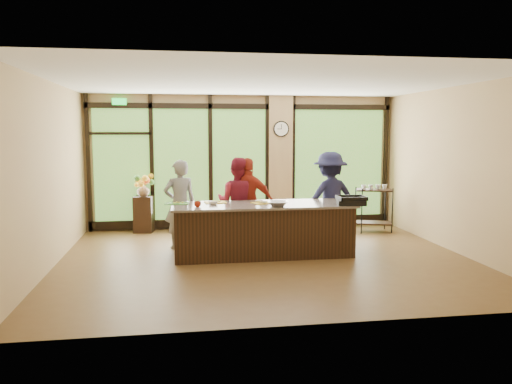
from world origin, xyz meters
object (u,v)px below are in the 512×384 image
object	(u,v)px
island_base	(263,230)
roasting_pan	(351,202)
flower_stand	(144,214)
cook_right	(330,198)
bar_cart	(374,204)
cook_left	(180,204)

from	to	relation	value
island_base	roasting_pan	distance (m)	1.63
flower_stand	island_base	bearing A→B (deg)	-38.58
cook_right	bar_cart	xyz separation A→B (m)	(1.30, 0.97, -0.28)
bar_cart	cook_right	bearing A→B (deg)	-124.68
cook_left	flower_stand	world-z (taller)	cook_left
roasting_pan	bar_cart	world-z (taller)	bar_cart
cook_left	roasting_pan	bearing A→B (deg)	147.01
flower_stand	bar_cart	distance (m)	5.04
roasting_pan	bar_cart	distance (m)	2.43
island_base	bar_cart	distance (m)	3.24
island_base	cook_right	size ratio (longest dim) A/B	1.72
cook_left	bar_cart	distance (m)	4.32
roasting_pan	flower_stand	size ratio (longest dim) A/B	0.60
cook_right	flower_stand	distance (m)	4.09
roasting_pan	flower_stand	bearing A→B (deg)	153.98
cook_left	bar_cart	xyz separation A→B (m)	(4.20, 0.96, -0.21)
cook_right	island_base	bearing A→B (deg)	13.84
cook_left	island_base	bearing A→B (deg)	140.28
island_base	cook_right	distance (m)	1.69
island_base	bar_cart	xyz separation A→B (m)	(2.75, 1.70, 0.18)
cook_left	flower_stand	distance (m)	1.90
cook_right	roasting_pan	distance (m)	1.09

